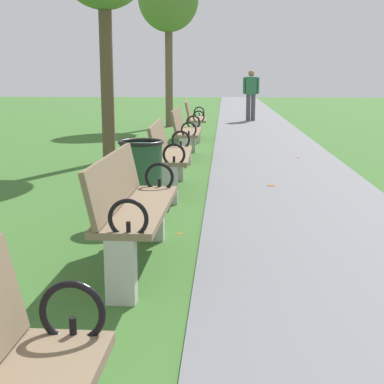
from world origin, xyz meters
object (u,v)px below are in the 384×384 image
(park_bench_4, at_px, (169,154))
(park_bench_6, at_px, (194,119))
(pedestrian_walking, at_px, (251,93))
(trash_bin, at_px, (142,180))
(park_bench_3, at_px, (132,207))
(park_bench_5, at_px, (185,132))

(park_bench_4, xyz_separation_m, park_bench_6, (0.00, 6.09, 0.00))
(park_bench_6, relative_size, pedestrian_walking, 1.00)
(pedestrian_walking, xyz_separation_m, trash_bin, (-1.71, -12.85, -0.50))
(park_bench_3, xyz_separation_m, trash_bin, (-0.15, 1.51, -0.06))
(trash_bin, bearing_deg, pedestrian_walking, 82.42)
(park_bench_6, height_order, pedestrian_walking, pedestrian_walking)
(park_bench_3, relative_size, park_bench_6, 0.99)
(park_bench_4, height_order, pedestrian_walking, pedestrian_walking)
(park_bench_3, height_order, trash_bin, park_bench_3)
(park_bench_5, bearing_deg, park_bench_4, -90.00)
(pedestrian_walking, distance_m, trash_bin, 12.97)
(park_bench_4, distance_m, trash_bin, 1.49)
(park_bench_4, bearing_deg, trash_bin, -95.68)
(park_bench_5, height_order, trash_bin, park_bench_5)
(park_bench_5, xyz_separation_m, trash_bin, (-0.15, -4.50, -0.06))
(park_bench_3, relative_size, trash_bin, 1.92)
(park_bench_4, relative_size, park_bench_5, 1.01)
(park_bench_6, bearing_deg, park_bench_3, -90.00)
(park_bench_3, distance_m, park_bench_5, 6.01)
(park_bench_6, xyz_separation_m, pedestrian_walking, (1.56, 5.28, 0.44))
(park_bench_5, relative_size, trash_bin, 1.91)
(park_bench_5, bearing_deg, park_bench_3, -90.00)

